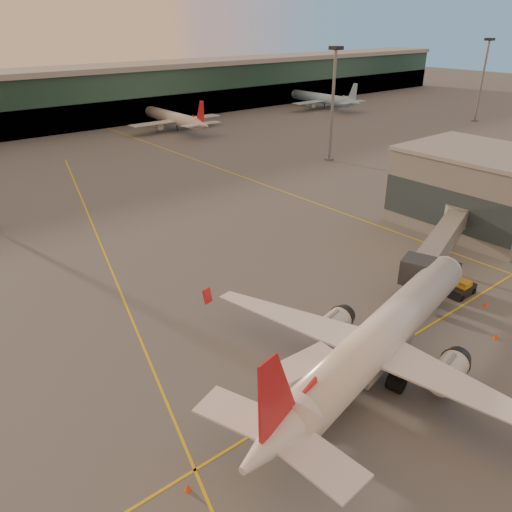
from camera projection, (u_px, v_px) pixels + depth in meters
ground at (412, 388)px, 46.35m from camera, size 600.00×600.00×0.00m
taxi_markings at (124, 253)px, 73.21m from camera, size 100.12×173.00×0.01m
gate_building at (477, 189)px, 80.14m from camera, size 18.40×22.40×12.60m
mast_east_near at (333, 96)px, 114.68m from camera, size 2.40×2.40×25.60m
mast_east_far at (483, 74)px, 160.39m from camera, size 2.40×2.40×25.60m
main_airplane at (378, 340)px, 46.71m from camera, size 38.78×35.25×11.79m
jet_bridge at (443, 239)px, 67.73m from camera, size 25.05×11.13×5.85m
catering_truck at (305, 380)px, 43.25m from camera, size 6.25×2.98×4.78m
pushback_tug at (461, 289)px, 61.74m from camera, size 3.89×2.14×1.99m
cone_nose at (486, 304)px, 59.39m from camera, size 0.50×0.50×0.64m
cone_tail at (188, 487)px, 36.25m from camera, size 0.46×0.46×0.58m
cone_wing_left at (242, 301)px, 60.30m from camera, size 0.41×0.41×0.52m
cone_fwd at (496, 336)px, 53.41m from camera, size 0.50×0.50×0.64m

